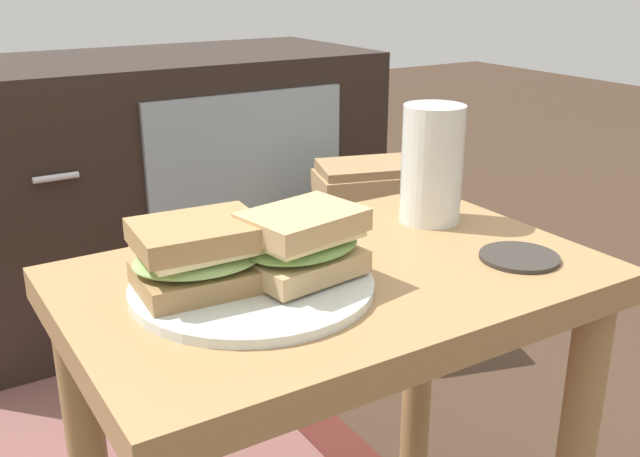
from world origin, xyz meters
name	(u,v)px	position (x,y,z in m)	size (l,w,h in m)	color
side_table	(335,346)	(0.00, 0.00, 0.37)	(0.56, 0.36, 0.46)	#A37A4C
tv_cabinet	(158,186)	(0.14, 0.95, 0.29)	(0.96, 0.46, 0.58)	black
area_rug	(47,455)	(-0.24, 0.49, 0.00)	(0.93, 0.61, 0.01)	#4C1E19
plate	(253,286)	(-0.10, 0.00, 0.47)	(0.24, 0.24, 0.01)	silver
sandwich_front	(199,255)	(-0.15, 0.01, 0.50)	(0.13, 0.11, 0.07)	#9E7A4C
sandwich_back	(303,243)	(-0.05, -0.02, 0.51)	(0.13, 0.10, 0.07)	tan
beer_glass	(432,166)	(0.19, 0.07, 0.53)	(0.08, 0.08, 0.15)	silver
coaster	(519,257)	(0.19, -0.08, 0.46)	(0.09, 0.09, 0.01)	#332D28
paper_bag	(366,258)	(0.43, 0.54, 0.20)	(0.23, 0.18, 0.40)	tan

